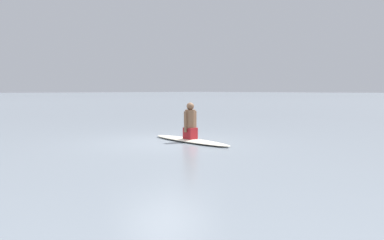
# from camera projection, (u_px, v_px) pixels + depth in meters

# --- Properties ---
(ground_plane) EXTENTS (400.00, 400.00, 0.00)m
(ground_plane) POSITION_uv_depth(u_px,v_px,m) (166.00, 142.00, 10.97)
(ground_plane) COLOR gray
(surfboard) EXTENTS (0.82, 3.22, 0.09)m
(surfboard) POSITION_uv_depth(u_px,v_px,m) (190.00, 140.00, 11.06)
(surfboard) COLOR silver
(surfboard) RESTS_ON ground
(person_paddler) EXTENTS (0.47, 0.37, 1.07)m
(person_paddler) POSITION_uv_depth(u_px,v_px,m) (190.00, 122.00, 11.01)
(person_paddler) COLOR #A51E23
(person_paddler) RESTS_ON surfboard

